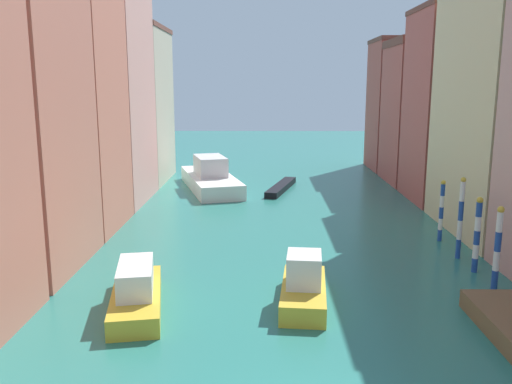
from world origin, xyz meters
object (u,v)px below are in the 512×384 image
(mooring_pole_3, at_px, (441,210))
(motorboat_1, at_px, (304,286))
(mooring_pole_1, at_px, (477,234))
(vaporetto_white, at_px, (210,178))
(gondola_black, at_px, (281,187))
(mooring_pole_0, at_px, (498,247))
(motorboat_0, at_px, (136,292))
(mooring_pole_2, at_px, (461,217))

(mooring_pole_3, xyz_separation_m, motorboat_1, (-9.33, -10.05, -1.18))
(mooring_pole_1, distance_m, mooring_pole_3, 5.75)
(mooring_pole_3, height_order, vaporetto_white, mooring_pole_3)
(gondola_black, bearing_deg, motorboat_1, -89.70)
(gondola_black, height_order, motorboat_1, motorboat_1)
(mooring_pole_0, xyz_separation_m, motorboat_0, (-16.71, -2.51, -1.33))
(vaporetto_white, bearing_deg, motorboat_1, -75.90)
(vaporetto_white, relative_size, motorboat_1, 2.42)
(mooring_pole_3, relative_size, gondola_black, 0.46)
(mooring_pole_2, distance_m, motorboat_0, 18.24)
(vaporetto_white, bearing_deg, mooring_pole_2, -51.93)
(mooring_pole_0, relative_size, motorboat_0, 0.63)
(mooring_pole_1, height_order, mooring_pole_3, mooring_pole_1)
(vaporetto_white, bearing_deg, gondola_black, -4.14)
(mooring_pole_2, height_order, motorboat_0, mooring_pole_2)
(gondola_black, bearing_deg, motorboat_0, -104.86)
(mooring_pole_3, height_order, motorboat_0, mooring_pole_3)
(gondola_black, relative_size, motorboat_1, 1.56)
(mooring_pole_3, bearing_deg, mooring_pole_1, -90.15)
(mooring_pole_1, height_order, vaporetto_white, mooring_pole_1)
(mooring_pole_2, height_order, vaporetto_white, mooring_pole_2)
(mooring_pole_1, xyz_separation_m, motorboat_1, (-9.32, -4.30, -1.26))
(gondola_black, bearing_deg, vaporetto_white, 175.86)
(mooring_pole_0, height_order, mooring_pole_2, mooring_pole_2)
(mooring_pole_1, distance_m, mooring_pole_2, 2.33)
(motorboat_0, height_order, motorboat_1, motorboat_1)
(mooring_pole_2, bearing_deg, gondola_black, 115.13)
(gondola_black, relative_size, motorboat_0, 1.29)
(mooring_pole_1, bearing_deg, motorboat_0, -163.39)
(mooring_pole_3, xyz_separation_m, gondola_black, (-9.47, 16.59, -1.72))
(mooring_pole_3, height_order, motorboat_1, mooring_pole_3)
(mooring_pole_2, relative_size, motorboat_0, 0.71)
(motorboat_1, bearing_deg, gondola_black, 90.30)
(mooring_pole_2, bearing_deg, mooring_pole_0, -89.24)
(mooring_pole_0, xyz_separation_m, motorboat_1, (-9.32, -1.83, -1.29))
(motorboat_0, bearing_deg, vaporetto_white, 88.81)
(mooring_pole_3, height_order, gondola_black, mooring_pole_3)
(mooring_pole_3, bearing_deg, motorboat_1, -132.87)
(motorboat_0, bearing_deg, gondola_black, 75.14)
(mooring_pole_0, height_order, gondola_black, mooring_pole_0)
(mooring_pole_3, xyz_separation_m, vaporetto_white, (-16.14, 17.07, -0.95))
(mooring_pole_3, bearing_deg, mooring_pole_0, -90.08)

